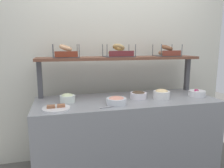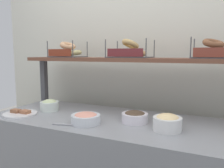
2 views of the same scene
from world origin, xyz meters
The scene contains 12 objects.
back_wall centered at (0.00, 0.55, 1.20)m, with size 3.09×0.06×2.40m, color silver.
shelf_riser_left centered at (-0.88, 0.27, 1.05)m, with size 0.05×0.05×0.40m, color #4C4C51.
upper_shelf centered at (0.00, 0.27, 1.26)m, with size 1.85×0.32×0.03m, color brown.
bowl_lox_spread centered at (-0.16, -0.16, 0.89)m, with size 0.19×0.19×0.08m.
bowl_egg_salad centered at (0.36, -0.07, 0.90)m, with size 0.17×0.17×0.10m.
bowl_chocolate_spread centered at (0.13, 0.00, 0.89)m, with size 0.18×0.18×0.08m.
bowl_scallion_spread centered at (-0.61, 0.02, 0.90)m, with size 0.15×0.15×0.09m.
serving_plate_white centered at (-0.72, -0.19, 0.86)m, with size 0.25×0.25×0.04m.
serving_spoon_near_plate centered at (-0.23, -0.25, 0.86)m, with size 0.18×0.06×0.01m.
bagel_basket_plain centered at (-0.60, 0.27, 1.33)m, with size 0.28×0.25×0.14m.
bagel_basket_sesame centered at (-0.01, 0.28, 1.33)m, with size 0.33×0.24×0.15m.
bagel_basket_cinnamon_raisin centered at (0.58, 0.26, 1.33)m, with size 0.27×0.25×0.14m.
Camera 2 is at (0.61, -1.42, 1.31)m, focal length 36.41 mm.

